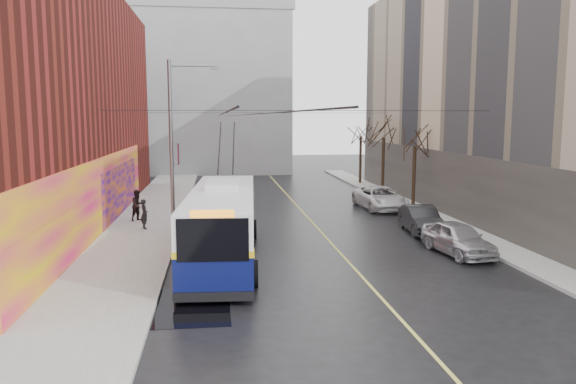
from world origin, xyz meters
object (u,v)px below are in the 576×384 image
at_px(trolleybus, 223,223).
at_px(tree_near, 415,134).
at_px(following_car, 230,188).
at_px(pedestrian_b, 138,205).
at_px(pedestrian_a, 144,214).
at_px(tree_far, 361,128).
at_px(parked_car_b, 421,220).
at_px(parked_car_a, 458,238).
at_px(tree_mid, 384,128).
at_px(parked_car_c, 380,198).
at_px(streetlight_pole, 174,141).

bearing_deg(trolleybus, tree_near, 46.70).
xyz_separation_m(following_car, pedestrian_b, (-5.51, -8.83, 0.20)).
distance_m(tree_near, pedestrian_a, 18.15).
height_order(tree_near, tree_far, tree_far).
bearing_deg(pedestrian_b, parked_car_b, -60.22).
bearing_deg(pedestrian_b, following_car, 14.73).
distance_m(tree_near, parked_car_a, 13.24).
height_order(tree_far, pedestrian_a, tree_far).
relative_size(tree_mid, parked_car_b, 1.55).
height_order(tree_far, pedestrian_b, tree_far).
height_order(tree_near, tree_mid, tree_mid).
bearing_deg(parked_car_c, streetlight_pole, -157.92).
bearing_deg(tree_far, tree_near, -90.00).
bearing_deg(parked_car_b, pedestrian_a, 176.24).
bearing_deg(tree_near, pedestrian_a, -162.46).
distance_m(pedestrian_a, pedestrian_b, 2.56).
xyz_separation_m(parked_car_c, following_car, (-9.83, 5.65, 0.09)).
bearing_deg(parked_car_a, trolleybus, 170.46).
relative_size(tree_near, pedestrian_b, 3.58).
xyz_separation_m(tree_near, parked_car_b, (-2.27, -7.51, -4.27)).
bearing_deg(parked_car_a, parked_car_c, 81.90).
relative_size(tree_near, tree_far, 0.97).
xyz_separation_m(tree_mid, pedestrian_a, (-16.87, -12.33, -4.30)).
relative_size(parked_car_a, parked_car_c, 0.80).
bearing_deg(parked_car_a, following_car, 110.51).
relative_size(parked_car_a, parked_car_b, 1.00).
height_order(streetlight_pole, parked_car_c, streetlight_pole).
height_order(streetlight_pole, tree_near, streetlight_pole).
relative_size(tree_mid, tree_far, 1.02).
relative_size(trolleybus, pedestrian_a, 7.79).
xyz_separation_m(trolleybus, pedestrian_a, (-4.11, 6.59, -0.68)).
height_order(tree_near, parked_car_c, tree_near).
relative_size(parked_car_b, following_car, 0.87).
bearing_deg(tree_far, parked_car_c, -99.10).
bearing_deg(parked_car_a, tree_near, 71.82).
distance_m(parked_car_b, parked_car_c, 7.82).
relative_size(streetlight_pole, tree_mid, 1.35).
relative_size(trolleybus, parked_car_c, 2.32).
bearing_deg(trolleybus, parked_car_c, 52.83).
relative_size(tree_far, parked_car_a, 1.52).
height_order(tree_mid, trolleybus, tree_mid).
height_order(trolleybus, pedestrian_a, trolleybus).
distance_m(streetlight_pole, tree_far, 25.09).
distance_m(parked_car_b, following_car, 16.63).
bearing_deg(trolleybus, pedestrian_b, 121.40).
xyz_separation_m(parked_car_c, pedestrian_a, (-14.68, -5.65, 0.20)).
bearing_deg(following_car, parked_car_b, -47.60).
height_order(tree_far, following_car, tree_far).
bearing_deg(parked_car_b, parked_car_c, 94.15).
height_order(parked_car_c, pedestrian_a, pedestrian_a).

